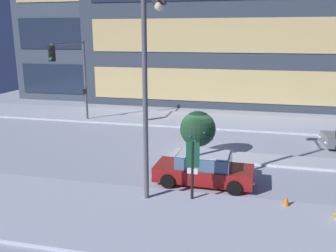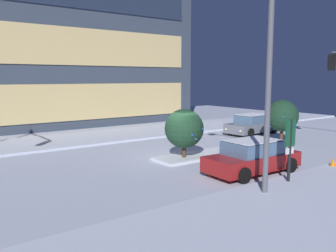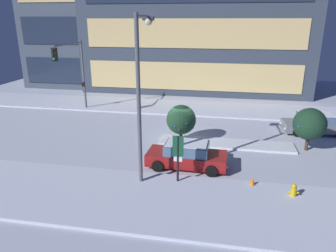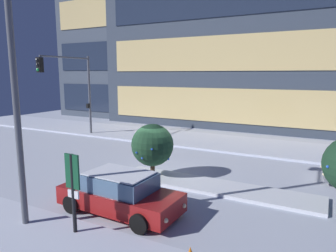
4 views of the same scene
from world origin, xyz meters
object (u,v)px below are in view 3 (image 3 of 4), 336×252
at_px(parking_info_sign, 178,154).
at_px(decorated_tree_left_of_median, 310,124).
at_px(decorated_tree_median, 181,120).
at_px(car_far, 315,124).
at_px(traffic_light_corner_far_left, 73,65).
at_px(car_near, 187,155).
at_px(construction_cone, 252,182).
at_px(street_lamp_arched, 142,78).
at_px(fire_hydrant, 294,192).

height_order(parking_info_sign, decorated_tree_left_of_median, decorated_tree_left_of_median).
relative_size(parking_info_sign, decorated_tree_median, 0.99).
height_order(car_far, traffic_light_corner_far_left, traffic_light_corner_far_left).
height_order(car_near, construction_cone, car_near).
bearing_deg(car_far, street_lamp_arched, 34.59).
distance_m(traffic_light_corner_far_left, decorated_tree_median, 11.65).
xyz_separation_m(car_far, parking_info_sign, (-8.92, -9.47, 0.95)).
bearing_deg(decorated_tree_left_of_median, construction_cone, -124.08).
bearing_deg(decorated_tree_left_of_median, fire_hydrant, -107.15).
bearing_deg(construction_cone, traffic_light_corner_far_left, 143.79).
height_order(car_near, traffic_light_corner_far_left, traffic_light_corner_far_left).
relative_size(car_near, decorated_tree_median, 1.76).
bearing_deg(car_near, decorated_tree_median, 104.68).
bearing_deg(traffic_light_corner_far_left, decorated_tree_median, 63.19).
bearing_deg(decorated_tree_median, traffic_light_corner_far_left, 153.19).
xyz_separation_m(parking_info_sign, construction_cone, (3.77, 0.26, -1.38)).
distance_m(car_near, parking_info_sign, 2.24).
bearing_deg(street_lamp_arched, decorated_tree_median, -14.02).
relative_size(street_lamp_arched, fire_hydrant, 10.90).
xyz_separation_m(fire_hydrant, construction_cone, (-1.83, 0.74, -0.09)).
height_order(fire_hydrant, decorated_tree_median, decorated_tree_median).
xyz_separation_m(street_lamp_arched, fire_hydrant, (7.49, -0.86, -5.02)).
bearing_deg(parking_info_sign, car_near, -3.27).
height_order(car_far, construction_cone, car_far).
relative_size(street_lamp_arched, decorated_tree_median, 3.17).
xyz_separation_m(decorated_tree_median, construction_cone, (4.43, -5.54, -1.36)).
bearing_deg(fire_hydrant, street_lamp_arched, 173.48).
bearing_deg(traffic_light_corner_far_left, car_far, 85.83).
distance_m(traffic_light_corner_far_left, decorated_tree_left_of_median, 19.19).
bearing_deg(fire_hydrant, decorated_tree_left_of_median, 72.85).
bearing_deg(decorated_tree_median, street_lamp_arched, -102.74).
bearing_deg(fire_hydrant, traffic_light_corner_far_left, 145.19).
xyz_separation_m(street_lamp_arched, parking_info_sign, (1.88, -0.37, -3.73)).
bearing_deg(street_lamp_arched, car_far, -51.21).
distance_m(car_near, fire_hydrant, 5.95).
height_order(car_near, decorated_tree_median, decorated_tree_median).
bearing_deg(fire_hydrant, parking_info_sign, 175.10).
bearing_deg(decorated_tree_left_of_median, traffic_light_corner_far_left, 164.64).
distance_m(car_near, construction_cone, 3.99).
height_order(traffic_light_corner_far_left, fire_hydrant, traffic_light_corner_far_left).
distance_m(car_far, decorated_tree_median, 10.30).
relative_size(car_near, decorated_tree_left_of_median, 1.66).
bearing_deg(car_far, traffic_light_corner_far_left, -9.66).
height_order(street_lamp_arched, decorated_tree_median, street_lamp_arched).
bearing_deg(decorated_tree_median, decorated_tree_left_of_median, 0.51).
xyz_separation_m(car_far, decorated_tree_left_of_median, (-1.36, -3.60, 1.06)).
relative_size(fire_hydrant, decorated_tree_median, 0.29).
relative_size(traffic_light_corner_far_left, decorated_tree_median, 2.40).
xyz_separation_m(decorated_tree_median, decorated_tree_left_of_median, (8.22, 0.07, 0.14)).
height_order(fire_hydrant, parking_info_sign, parking_info_sign).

